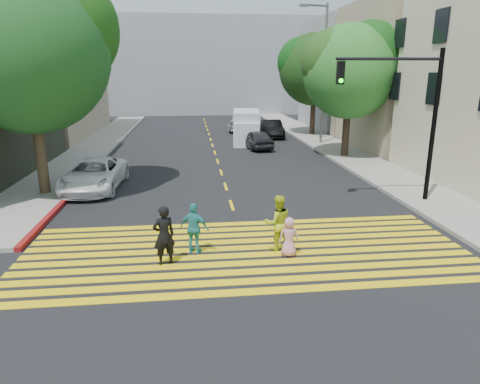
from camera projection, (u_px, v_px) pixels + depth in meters
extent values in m
plane|color=black|center=(252.00, 270.00, 11.77)|extent=(120.00, 120.00, 0.00)
cube|color=gray|center=(98.00, 144.00, 31.85)|extent=(3.00, 40.00, 0.15)
cube|color=gray|center=(352.00, 157.00, 27.03)|extent=(3.00, 60.00, 0.15)
cube|color=maroon|center=(56.00, 209.00, 16.72)|extent=(0.20, 8.00, 0.16)
cube|color=yellow|center=(259.00, 291.00, 10.62)|extent=(13.40, 0.35, 0.01)
cube|color=yellow|center=(256.00, 281.00, 11.14)|extent=(13.40, 0.35, 0.01)
cube|color=yellow|center=(253.00, 271.00, 11.67)|extent=(13.40, 0.35, 0.01)
cube|color=yellow|center=(250.00, 263.00, 12.19)|extent=(13.40, 0.35, 0.01)
cube|color=yellow|center=(248.00, 255.00, 12.72)|extent=(13.40, 0.35, 0.01)
cube|color=yellow|center=(245.00, 248.00, 13.25)|extent=(13.40, 0.35, 0.01)
cube|color=yellow|center=(243.00, 241.00, 13.77)|extent=(13.40, 0.35, 0.01)
cube|color=yellow|center=(241.00, 235.00, 14.30)|extent=(13.40, 0.35, 0.01)
cube|color=yellow|center=(239.00, 229.00, 14.82)|extent=(13.40, 0.35, 0.01)
cube|color=yellow|center=(238.00, 224.00, 15.35)|extent=(13.40, 0.35, 0.01)
cube|color=yellow|center=(232.00, 205.00, 17.50)|extent=(0.12, 1.40, 0.01)
cube|color=yellow|center=(226.00, 186.00, 20.37)|extent=(0.12, 1.40, 0.01)
cube|color=yellow|center=(221.00, 172.00, 23.24)|extent=(0.12, 1.40, 0.01)
cube|color=yellow|center=(218.00, 161.00, 26.11)|extent=(0.12, 1.40, 0.01)
cube|color=yellow|center=(215.00, 153.00, 28.98)|extent=(0.12, 1.40, 0.01)
cube|color=yellow|center=(212.00, 145.00, 31.85)|extent=(0.12, 1.40, 0.01)
cube|color=yellow|center=(211.00, 139.00, 34.72)|extent=(0.12, 1.40, 0.01)
cube|color=yellow|center=(209.00, 134.00, 37.59)|extent=(0.12, 1.40, 0.01)
cube|color=yellow|center=(207.00, 130.00, 40.46)|extent=(0.12, 1.40, 0.01)
cube|color=yellow|center=(206.00, 126.00, 43.33)|extent=(0.12, 1.40, 0.01)
cube|color=yellow|center=(205.00, 123.00, 46.20)|extent=(0.12, 1.40, 0.01)
cube|color=yellow|center=(204.00, 120.00, 49.07)|extent=(0.12, 1.40, 0.01)
cube|color=tan|center=(14.00, 75.00, 35.44)|extent=(12.00, 16.00, 10.00)
cube|color=tan|center=(424.00, 76.00, 30.24)|extent=(10.00, 10.00, 10.00)
cube|color=gray|center=(364.00, 75.00, 40.76)|extent=(10.00, 10.00, 10.00)
cube|color=gray|center=(201.00, 66.00, 56.06)|extent=(30.00, 8.00, 12.00)
cylinder|color=#392816|center=(41.00, 158.00, 18.41)|extent=(0.57, 0.57, 3.40)
sphere|color=#19511A|center=(28.00, 53.00, 17.25)|extent=(8.29, 8.29, 6.54)
sphere|color=#1B4C13|center=(60.00, 29.00, 17.79)|extent=(6.22, 6.22, 4.91)
cylinder|color=black|center=(346.00, 134.00, 26.93)|extent=(0.55, 0.55, 3.02)
sphere|color=#28651D|center=(350.00, 72.00, 25.91)|extent=(7.02, 7.02, 5.68)
sphere|color=black|center=(370.00, 57.00, 25.79)|extent=(5.27, 5.27, 4.26)
sphere|color=#1A4A15|center=(334.00, 62.00, 25.72)|extent=(4.91, 4.91, 3.98)
cylinder|color=black|center=(313.00, 117.00, 36.61)|extent=(0.56, 0.56, 3.11)
sphere|color=black|center=(315.00, 69.00, 35.55)|extent=(7.66, 7.66, 5.92)
sphere|color=#145A09|center=(330.00, 58.00, 35.30)|extent=(5.74, 5.74, 4.44)
sphere|color=black|center=(302.00, 62.00, 35.46)|extent=(5.36, 5.36, 4.14)
imported|color=black|center=(164.00, 235.00, 11.92)|extent=(0.74, 0.61, 1.72)
imported|color=#BBD11F|center=(278.00, 223.00, 12.95)|extent=(0.90, 0.73, 1.72)
imported|color=pink|center=(289.00, 237.00, 12.53)|extent=(0.60, 0.41, 1.19)
imported|color=teal|center=(194.00, 228.00, 12.70)|extent=(0.99, 0.72, 1.56)
imported|color=white|center=(94.00, 175.00, 19.71)|extent=(2.57, 5.16, 1.41)
imported|color=black|center=(257.00, 139.00, 30.31)|extent=(2.17, 4.09, 1.33)
imported|color=#A8AFB9|center=(240.00, 123.00, 39.63)|extent=(2.78, 5.21, 1.44)
imported|color=black|center=(272.00, 129.00, 35.70)|extent=(1.59, 4.33, 1.42)
cube|color=silver|center=(246.00, 127.00, 33.00)|extent=(2.47, 5.04, 2.43)
cube|color=silver|center=(247.00, 135.00, 31.03)|extent=(1.96, 1.36, 1.75)
cylinder|color=black|center=(236.00, 141.00, 31.55)|extent=(0.32, 0.70, 0.68)
cylinder|color=black|center=(257.00, 141.00, 31.55)|extent=(0.32, 0.70, 0.68)
cylinder|color=black|center=(236.00, 135.00, 34.92)|extent=(0.32, 0.70, 0.68)
cylinder|color=black|center=(255.00, 135.00, 34.92)|extent=(0.32, 0.70, 0.68)
cylinder|color=black|center=(433.00, 129.00, 17.06)|extent=(0.20, 0.20, 6.15)
cylinder|color=black|center=(389.00, 59.00, 16.24)|extent=(4.10, 0.39, 0.12)
cube|color=black|center=(340.00, 73.00, 16.29)|extent=(0.28, 0.28, 0.86)
sphere|color=#00FD01|center=(341.00, 81.00, 16.23)|extent=(0.17, 0.17, 0.16)
cylinder|color=slate|center=(324.00, 77.00, 30.93)|extent=(0.21, 0.21, 9.91)
cylinder|color=slate|center=(315.00, 5.00, 29.32)|extent=(1.96, 0.60, 0.13)
cube|color=slate|center=(303.00, 5.00, 29.04)|extent=(0.59, 0.37, 0.17)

